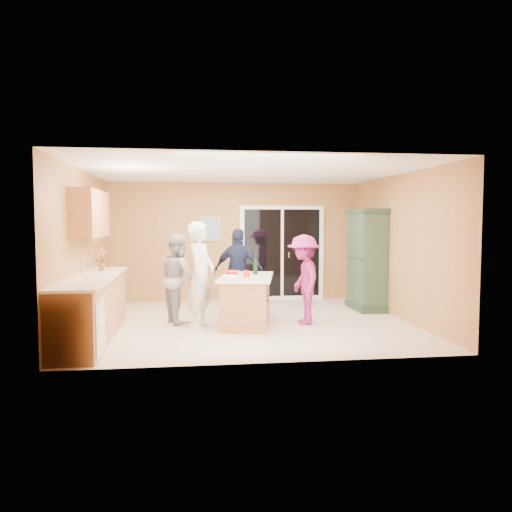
{
  "coord_description": "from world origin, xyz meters",
  "views": [
    {
      "loc": [
        -0.99,
        -8.5,
        1.76
      ],
      "look_at": [
        0.15,
        0.1,
        1.15
      ],
      "focal_mm": 35.0,
      "sensor_mm": 36.0,
      "label": 1
    }
  ],
  "objects": [
    {
      "name": "wall_front",
      "position": [
        0.0,
        -2.5,
        1.3
      ],
      "size": [
        5.5,
        0.1,
        2.6
      ],
      "primitive_type": "cube",
      "color": "tan",
      "rests_on": "ground"
    },
    {
      "name": "woman_magenta",
      "position": [
        0.93,
        -0.24,
        0.76
      ],
      "size": [
        0.57,
        0.99,
        1.53
      ],
      "primitive_type": "imported",
      "rotation": [
        0.0,
        0.0,
        -1.56
      ],
      "color": "#9C226B",
      "rests_on": "floor"
    },
    {
      "name": "sliding_door",
      "position": [
        1.05,
        2.46,
        1.05
      ],
      "size": [
        1.9,
        0.07,
        2.1
      ],
      "color": "white",
      "rests_on": "floor"
    },
    {
      "name": "woman_white",
      "position": [
        -0.82,
        -0.34,
        0.87
      ],
      "size": [
        0.63,
        0.75,
        1.75
      ],
      "primitive_type": "imported",
      "rotation": [
        0.0,
        0.0,
        1.19
      ],
      "color": "silver",
      "rests_on": "floor"
    },
    {
      "name": "upper_cabinets",
      "position": [
        -2.58,
        -0.2,
        1.88
      ],
      "size": [
        0.35,
        1.6,
        0.75
      ],
      "primitive_type": "cube",
      "color": "#B37745",
      "rests_on": "wall_left"
    },
    {
      "name": "kitchen_island",
      "position": [
        -0.05,
        -0.17,
        0.39
      ],
      "size": [
        1.15,
        1.72,
        0.83
      ],
      "rotation": [
        0.0,
        0.0,
        -0.2
      ],
      "color": "#B37745",
      "rests_on": "floor"
    },
    {
      "name": "tulip_vase",
      "position": [
        -2.45,
        -0.04,
        1.13
      ],
      "size": [
        0.22,
        0.17,
        0.39
      ],
      "primitive_type": "imported",
      "rotation": [
        0.0,
        0.0,
        0.17
      ],
      "color": "red",
      "rests_on": "left_cabinet_run"
    },
    {
      "name": "wall_back",
      "position": [
        0.0,
        2.5,
        1.3
      ],
      "size": [
        5.5,
        0.1,
        2.6
      ],
      "primitive_type": "cube",
      "color": "tan",
      "rests_on": "ground"
    },
    {
      "name": "floor",
      "position": [
        0.0,
        0.0,
        0.0
      ],
      "size": [
        5.5,
        5.5,
        0.0
      ],
      "primitive_type": "plane",
      "color": "silver",
      "rests_on": "ground"
    },
    {
      "name": "wine_bottle",
      "position": [
        0.14,
        0.1,
        0.98
      ],
      "size": [
        0.09,
        0.09,
        0.37
      ],
      "rotation": [
        0.0,
        0.0,
        -0.03
      ],
      "color": "black",
      "rests_on": "kitchen_island"
    },
    {
      "name": "tumbler_near",
      "position": [
        -0.08,
        -0.42,
        0.89
      ],
      "size": [
        0.1,
        0.1,
        0.12
      ],
      "primitive_type": "cylinder",
      "rotation": [
        0.0,
        0.0,
        0.28
      ],
      "color": "#B82B14",
      "rests_on": "kitchen_island"
    },
    {
      "name": "ceiling",
      "position": [
        0.0,
        0.0,
        2.6
      ],
      "size": [
        5.5,
        5.0,
        0.1
      ],
      "primitive_type": "cube",
      "color": "white",
      "rests_on": "wall_back"
    },
    {
      "name": "white_plate",
      "position": [
        -0.31,
        -0.04,
        0.84
      ],
      "size": [
        0.3,
        0.3,
        0.02
      ],
      "primitive_type": "cylinder",
      "rotation": [
        0.0,
        0.0,
        -0.2
      ],
      "color": "white",
      "rests_on": "kitchen_island"
    },
    {
      "name": "tumbler_far",
      "position": [
        -0.04,
        -0.3,
        0.88
      ],
      "size": [
        0.09,
        0.09,
        0.1
      ],
      "primitive_type": "cylinder",
      "rotation": [
        0.0,
        0.0,
        -0.4
      ],
      "color": "#B82B14",
      "rests_on": "kitchen_island"
    },
    {
      "name": "woman_navy",
      "position": [
        -0.08,
        0.88,
        0.81
      ],
      "size": [
        1.03,
        0.67,
        1.62
      ],
      "primitive_type": "imported",
      "rotation": [
        0.0,
        0.0,
        2.82
      ],
      "color": "#182135",
      "rests_on": "floor"
    },
    {
      "name": "left_cabinet_run",
      "position": [
        -2.45,
        -1.05,
        0.46
      ],
      "size": [
        0.65,
        3.05,
        1.24
      ],
      "color": "#B37745",
      "rests_on": "floor"
    },
    {
      "name": "green_hutch",
      "position": [
        2.49,
        0.99,
        0.97
      ],
      "size": [
        0.57,
        1.09,
        2.0
      ],
      "color": "#223825",
      "rests_on": "floor"
    },
    {
      "name": "serving_bowl",
      "position": [
        -0.28,
        0.07,
        0.87
      ],
      "size": [
        0.36,
        0.36,
        0.07
      ],
      "primitive_type": "imported",
      "rotation": [
        0.0,
        0.0,
        -0.41
      ],
      "color": "#B82B14",
      "rests_on": "kitchen_island"
    },
    {
      "name": "framed_picture",
      "position": [
        -0.55,
        2.48,
        1.6
      ],
      "size": [
        0.46,
        0.04,
        0.56
      ],
      "color": "tan",
      "rests_on": "wall_back"
    },
    {
      "name": "woman_grey",
      "position": [
        -1.19,
        0.17,
        0.77
      ],
      "size": [
        0.8,
        0.9,
        1.54
      ],
      "primitive_type": "imported",
      "rotation": [
        0.0,
        0.0,
        1.92
      ],
      "color": "#98989A",
      "rests_on": "floor"
    },
    {
      "name": "wall_right",
      "position": [
        2.75,
        0.0,
        1.3
      ],
      "size": [
        0.1,
        5.0,
        2.6
      ],
      "primitive_type": "cube",
      "color": "tan",
      "rests_on": "ground"
    },
    {
      "name": "wall_left",
      "position": [
        -2.75,
        0.0,
        1.3
      ],
      "size": [
        0.1,
        5.0,
        2.6
      ],
      "primitive_type": "cube",
      "color": "tan",
      "rests_on": "ground"
    }
  ]
}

